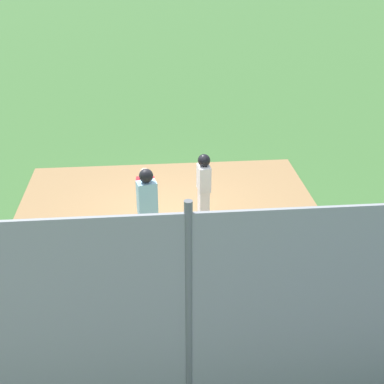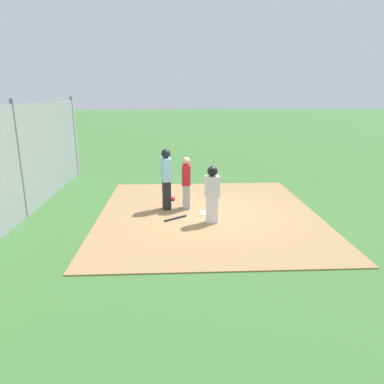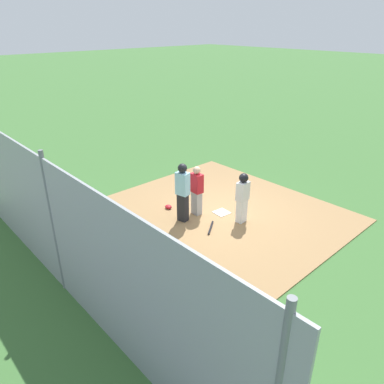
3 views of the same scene
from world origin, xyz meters
name	(u,v)px [view 1 (image 1 of 3)]	position (x,y,z in m)	size (l,w,h in m)	color
ground_plane	(170,221)	(0.00, 0.00, 0.00)	(140.00, 140.00, 0.00)	#3D6B33
dirt_infield	(170,221)	(0.00, 0.00, 0.01)	(7.20, 6.40, 0.03)	#9E774C
home_plate	(170,220)	(0.00, 0.00, 0.04)	(0.44, 0.44, 0.02)	white
catcher	(146,202)	(-0.51, -0.63, 0.87)	(0.39, 0.28, 1.61)	#9E9EA3
umpire	(148,209)	(-0.48, -1.23, 1.03)	(0.43, 0.34, 1.86)	black
runner	(204,183)	(0.79, 0.03, 0.93)	(0.30, 0.40, 1.59)	silver
baseball_bat	(194,241)	(0.46, -0.97, 0.06)	(0.06, 0.06, 0.74)	black
catcher_mask	(105,246)	(-1.40, -1.07, 0.09)	(0.24, 0.20, 0.12)	#B21923
backstop_fence	(189,324)	(0.00, -5.32, 1.60)	(12.00, 0.10, 3.35)	#93999E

